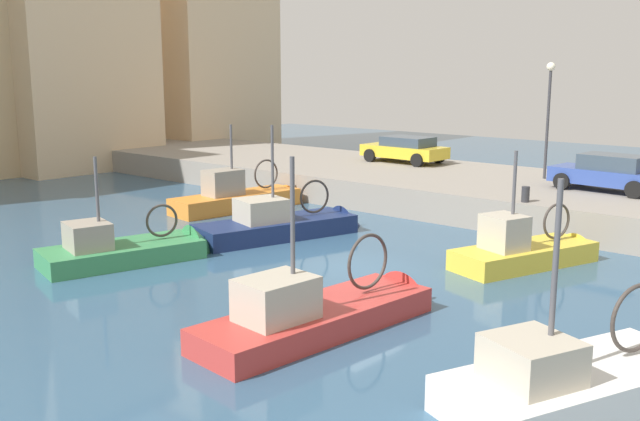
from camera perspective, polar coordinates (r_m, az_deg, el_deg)
water_surface at (r=21.30m, az=2.28°, el=-4.60°), size 80.00×80.00×0.00m
quay_wall at (r=30.79m, az=15.77°, el=1.06°), size 9.00×56.00×1.20m
fishing_boat_white at (r=14.06m, az=20.61°, el=-13.39°), size 6.08×3.93×4.94m
fishing_boat_green at (r=22.81m, az=-14.36°, el=-3.59°), size 5.77×3.21×4.16m
fishing_boat_navy at (r=25.31m, az=-2.72°, el=-1.75°), size 6.68×3.48×4.75m
fishing_boat_yellow at (r=22.60m, az=16.37°, el=-3.74°), size 5.63×3.22×4.21m
fishing_boat_orange at (r=30.38m, az=-6.14°, el=0.44°), size 6.57×2.50×4.29m
fishing_boat_red at (r=16.54m, az=0.62°, el=-8.79°), size 6.87×2.51×4.82m
parked_car_yellow at (r=35.91m, az=6.75°, el=4.86°), size 2.14×4.21×1.29m
parked_car_blue at (r=29.33m, az=21.87°, el=2.80°), size 2.12×4.19×1.41m
mooring_bollard_north at (r=26.10m, az=15.94°, el=1.24°), size 0.28×0.28×0.55m
quay_streetlamp at (r=31.66m, az=17.65°, el=8.26°), size 0.36×0.36×4.83m
waterfront_building_west at (r=45.23m, az=-19.51°, el=12.93°), size 8.59×7.40×15.27m
waterfront_building_west_mid at (r=52.29m, az=-9.56°, el=15.15°), size 8.54×8.01×19.03m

